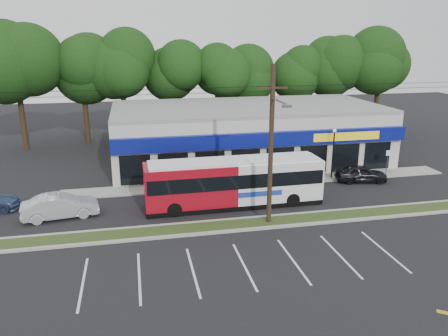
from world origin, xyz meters
name	(u,v)px	position (x,y,z in m)	size (l,w,h in m)	color
ground	(226,234)	(0.00, 0.00, 0.00)	(120.00, 120.00, 0.00)	black
grass_strip	(223,226)	(0.00, 1.00, 0.06)	(40.00, 1.60, 0.12)	#2C3D19
curb_south	(226,232)	(0.00, 0.15, 0.07)	(40.00, 0.25, 0.14)	#9E9E93
curb_north	(220,221)	(0.00, 1.85, 0.07)	(40.00, 0.25, 0.14)	#9E9E93
sidewalk	(262,181)	(5.00, 9.00, 0.05)	(32.00, 2.20, 0.10)	#9E9E93
strip_mall	(247,133)	(5.50, 15.91, 2.65)	(25.00, 12.55, 5.30)	beige
utility_pole	(269,141)	(2.83, 0.93, 5.41)	(50.00, 2.77, 10.00)	black
lamp_post	(333,148)	(11.00, 8.80, 2.67)	(0.30, 0.30, 4.25)	black
sign_post	(388,158)	(16.00, 8.57, 1.56)	(0.45, 0.10, 2.23)	#59595E
tree_line	(212,65)	(4.00, 26.00, 8.42)	(46.76, 6.76, 11.83)	black
metrobus	(234,181)	(1.53, 4.50, 1.77)	(12.49, 2.78, 3.35)	maroon
car_dark	(361,173)	(12.98, 7.44, 0.70)	(1.66, 4.14, 1.41)	black
car_silver	(60,206)	(-10.16, 4.68, 0.80)	(1.69, 4.84, 1.59)	#B2B4BB
pedestrian_a	(298,170)	(7.90, 8.50, 0.97)	(0.70, 0.46, 1.93)	silver
pedestrian_b	(297,175)	(7.42, 7.61, 0.85)	(0.83, 0.65, 1.71)	beige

